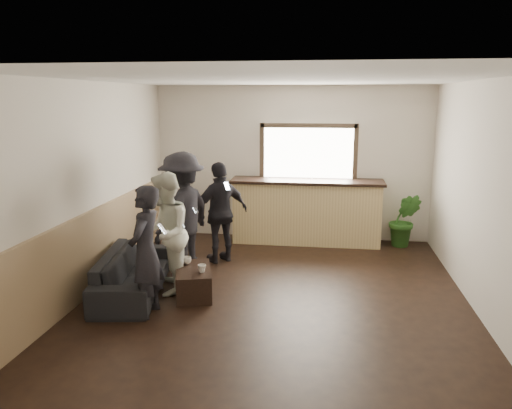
% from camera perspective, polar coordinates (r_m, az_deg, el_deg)
% --- Properties ---
extents(ground, '(5.00, 6.00, 0.01)m').
position_cam_1_polar(ground, '(6.66, 2.04, -10.67)').
color(ground, black).
extents(room_shell, '(5.01, 6.01, 2.80)m').
position_cam_1_polar(room_shell, '(6.36, -4.48, 2.01)').
color(room_shell, silver).
rests_on(room_shell, ground).
extents(bar_counter, '(2.70, 0.68, 2.13)m').
position_cam_1_polar(bar_counter, '(9.02, 5.79, -0.35)').
color(bar_counter, tan).
rests_on(bar_counter, ground).
extents(sofa, '(1.04, 2.00, 0.56)m').
position_cam_1_polar(sofa, '(6.97, -13.90, -7.54)').
color(sofa, black).
rests_on(sofa, ground).
extents(coffee_table, '(0.66, 0.91, 0.36)m').
position_cam_1_polar(coffee_table, '(6.78, -7.14, -8.72)').
color(coffee_table, black).
rests_on(coffee_table, ground).
extents(cup_a, '(0.17, 0.17, 0.10)m').
position_cam_1_polar(cup_a, '(6.90, -7.90, -6.34)').
color(cup_a, silver).
rests_on(cup_a, coffee_table).
extents(cup_b, '(0.13, 0.13, 0.10)m').
position_cam_1_polar(cup_b, '(6.55, -6.21, -7.27)').
color(cup_b, silver).
rests_on(cup_b, coffee_table).
extents(potted_plant, '(0.59, 0.51, 0.96)m').
position_cam_1_polar(potted_plant, '(9.11, 16.60, -1.72)').
color(potted_plant, '#2D6623').
rests_on(potted_plant, ground).
extents(person_a, '(0.47, 0.59, 1.59)m').
position_cam_1_polar(person_a, '(6.07, -12.50, -5.28)').
color(person_a, black).
rests_on(person_a, ground).
extents(person_b, '(0.80, 0.93, 1.63)m').
position_cam_1_polar(person_b, '(6.73, -10.32, -3.28)').
color(person_b, silver).
rests_on(person_b, ground).
extents(person_c, '(1.02, 1.33, 1.81)m').
position_cam_1_polar(person_c, '(7.46, -8.40, -0.97)').
color(person_c, black).
rests_on(person_c, ground).
extents(person_d, '(0.97, 0.90, 1.60)m').
position_cam_1_polar(person_d, '(7.89, -4.05, -0.92)').
color(person_d, black).
rests_on(person_d, ground).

